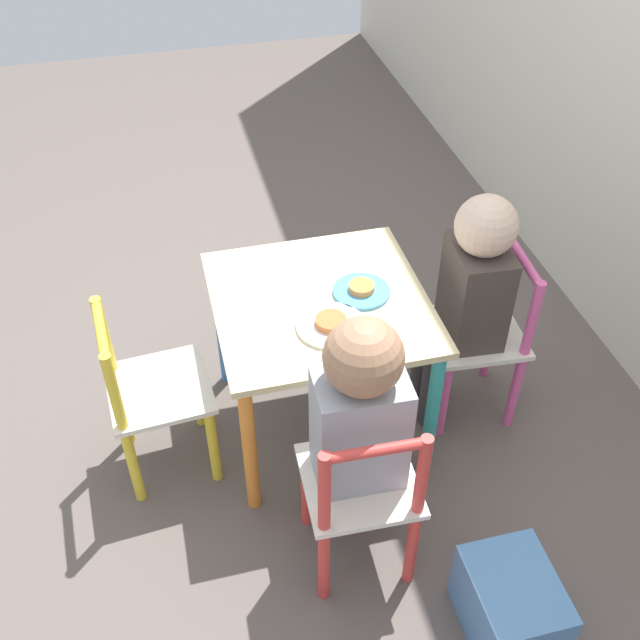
# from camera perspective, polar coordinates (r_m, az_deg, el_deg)

# --- Properties ---
(ground_plane) EXTENTS (6.00, 6.00, 0.00)m
(ground_plane) POSITION_cam_1_polar(r_m,az_deg,el_deg) (2.26, 0.00, -7.64)
(ground_plane) COLOR #5B514C
(kids_table) EXTENTS (0.55, 0.55, 0.47)m
(kids_table) POSITION_cam_1_polar(r_m,az_deg,el_deg) (1.98, 0.00, -0.10)
(kids_table) COLOR beige
(kids_table) RESTS_ON ground_plane
(chair_red) EXTENTS (0.27, 0.27, 0.53)m
(chair_red) POSITION_cam_1_polar(r_m,az_deg,el_deg) (1.77, 3.18, -13.08)
(chair_red) COLOR silver
(chair_red) RESTS_ON ground_plane
(chair_pink) EXTENTS (0.28, 0.28, 0.53)m
(chair_pink) POSITION_cam_1_polar(r_m,az_deg,el_deg) (2.18, 12.16, -1.30)
(chair_pink) COLOR silver
(chair_pink) RESTS_ON ground_plane
(chair_yellow) EXTENTS (0.28, 0.28, 0.53)m
(chair_yellow) POSITION_cam_1_polar(r_m,az_deg,el_deg) (2.02, -12.71, -5.68)
(chair_yellow) COLOR silver
(chair_yellow) RESTS_ON ground_plane
(child_right) EXTENTS (0.22, 0.21, 0.75)m
(child_right) POSITION_cam_1_polar(r_m,az_deg,el_deg) (1.66, 2.89, -7.59)
(child_right) COLOR #38383D
(child_right) RESTS_ON ground_plane
(child_back) EXTENTS (0.21, 0.22, 0.73)m
(child_back) POSITION_cam_1_polar(r_m,az_deg,el_deg) (2.04, 11.23, 2.15)
(child_back) COLOR #38383D
(child_back) RESTS_ON ground_plane
(plate_right) EXTENTS (0.17, 0.17, 0.03)m
(plate_right) POSITION_cam_1_polar(r_m,az_deg,el_deg) (1.85, 0.84, -0.35)
(plate_right) COLOR white
(plate_right) RESTS_ON kids_table
(plate_back) EXTENTS (0.15, 0.15, 0.03)m
(plate_back) POSITION_cam_1_polar(r_m,az_deg,el_deg) (1.95, 3.17, 2.27)
(plate_back) COLOR #4C9EE0
(plate_back) RESTS_ON kids_table
(storage_bin) EXTENTS (0.24, 0.19, 0.20)m
(storage_bin) POSITION_cam_1_polar(r_m,az_deg,el_deg) (1.87, 14.26, -20.34)
(storage_bin) COLOR #4C7FB7
(storage_bin) RESTS_ON ground_plane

